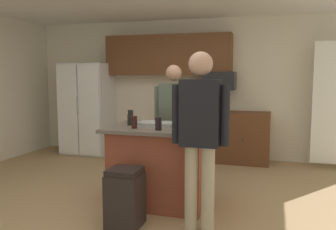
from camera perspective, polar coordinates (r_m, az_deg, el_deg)
floor at (r=4.46m, az=-4.84°, el=-14.04°), size 7.04×7.04×0.00m
back_wall at (r=6.86m, az=3.66°, el=4.31°), size 6.40×0.10×2.60m
cabinet_run_upper at (r=6.78m, az=-0.03°, el=9.58°), size 2.40×0.38×0.75m
cabinet_run_lower at (r=6.53m, az=8.12°, el=-3.37°), size 1.80×0.63×0.90m
refrigerator at (r=7.23m, az=-12.79°, el=1.01°), size 0.91×0.76×1.78m
microwave_over_range at (r=6.45m, az=8.29°, el=5.44°), size 0.56×0.40×0.32m
kitchen_island at (r=4.35m, az=-1.14°, el=-7.94°), size 1.24×0.94×0.94m
person_guest_by_door at (r=5.05m, az=0.91°, el=-0.09°), size 0.57×0.22×1.70m
person_guest_left at (r=3.48m, az=5.17°, el=-2.19°), size 0.57×0.23×1.78m
mug_ceramic_white at (r=3.85m, az=3.00°, el=-2.03°), size 0.13×0.09×0.10m
glass_short_whisky at (r=4.13m, az=-5.43°, el=-1.15°), size 0.07×0.07×0.14m
glass_pilsner at (r=3.97m, az=-1.56°, el=-1.41°), size 0.07×0.07×0.14m
glass_dark_ale at (r=4.42m, az=2.37°, el=-0.75°), size 0.07×0.07×0.12m
tumbler_amber at (r=4.37m, az=-6.11°, el=-0.79°), size 0.07×0.07×0.13m
glass_stout_tall at (r=4.58m, az=-6.03°, el=-0.23°), size 0.07×0.07×0.17m
serving_tray at (r=4.34m, az=-1.84°, el=-1.41°), size 0.44×0.30×0.04m
trash_bin at (r=3.78m, az=-6.91°, el=-13.04°), size 0.34×0.34×0.61m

